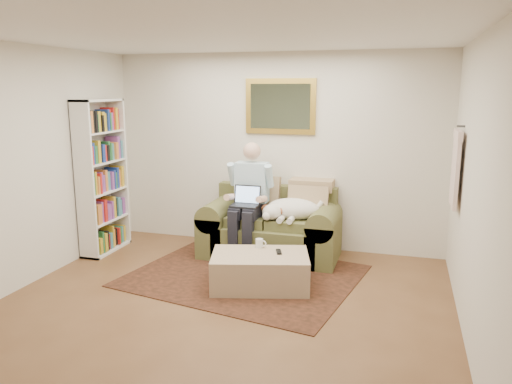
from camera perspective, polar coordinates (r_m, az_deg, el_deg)
The scene contains 12 objects.
room_shell at distance 4.70m, azimuth -4.35°, elevation 1.50°, with size 4.51×5.00×2.61m.
rug at distance 5.86m, azimuth -1.39°, elevation -9.53°, with size 2.48×1.98×0.01m, color black.
sofa at distance 6.46m, azimuth 1.70°, elevation -4.71°, with size 1.74×0.88×1.04m.
seated_man at distance 6.27m, azimuth -0.96°, elevation -1.14°, with size 0.57×0.82×1.46m, color #8CC3D8, non-canonical shape.
laptop at distance 6.20m, azimuth -1.15°, elevation -0.95°, with size 0.34×0.27×0.24m.
sleeping_dog at distance 6.21m, azimuth 4.29°, elevation -1.93°, with size 0.72×0.45×0.27m, color white, non-canonical shape.
ottoman at distance 5.49m, azimuth 0.47°, elevation -8.98°, with size 1.04×0.66×0.38m, color tan.
coffee_mug at distance 5.63m, azimuth 0.38°, elevation -5.87°, with size 0.08×0.08×0.10m, color white.
tv_remote at distance 5.48m, azimuth 2.62°, elevation -6.83°, with size 0.05×0.15×0.02m, color black.
bookshelf at distance 6.81m, azimuth -17.20°, elevation 1.67°, with size 0.28×0.80×2.00m, color white, non-canonical shape.
wall_mirror at distance 6.63m, azimuth 2.79°, elevation 9.75°, with size 0.94×0.04×0.72m.
hanging_shirt at distance 5.64m, azimuth 21.87°, elevation 2.93°, with size 0.06×0.52×0.90m, color beige, non-canonical shape.
Camera 1 is at (1.66, -3.96, 2.14)m, focal length 35.00 mm.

